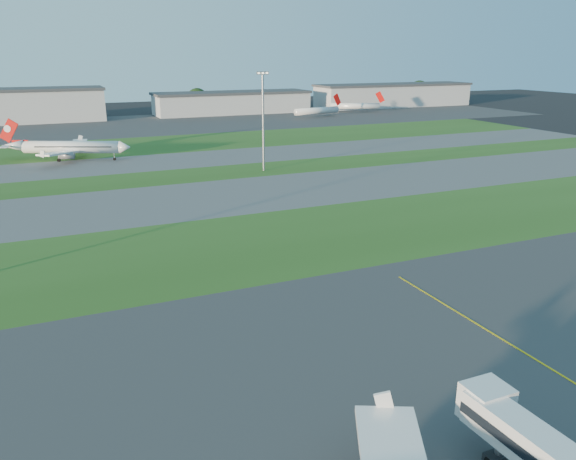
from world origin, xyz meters
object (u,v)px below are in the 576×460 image
mini_jet_near (317,111)px  mini_jet_far (355,106)px  airliner_taxiing (71,147)px  light_mast_centre (263,115)px

mini_jet_near → mini_jet_far: 33.07m
airliner_taxiing → mini_jet_far: bearing=-125.0°
airliner_taxiing → mini_jet_near: size_ratio=1.16×
airliner_taxiing → light_mast_centre: bearing=165.4°
mini_jet_far → mini_jet_near: bearing=-126.2°
airliner_taxiing → light_mast_centre: 60.26m
light_mast_centre → airliner_taxiing: bearing=141.4°
mini_jet_near → light_mast_centre: bearing=-134.5°
airliner_taxiing → mini_jet_far: 173.04m
mini_jet_near → mini_jet_far: (29.95, 14.03, 0.00)m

